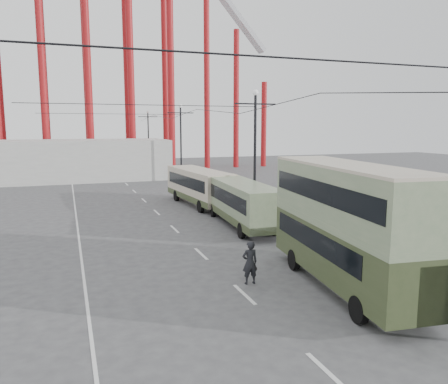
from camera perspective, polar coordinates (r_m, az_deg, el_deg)
name	(u,v)px	position (r m, az deg, el deg)	size (l,w,h in m)	color
ground	(320,335)	(15.20, 12.45, -17.73)	(160.00, 160.00, 0.00)	#434345
road_markings	(165,218)	(32.52, -7.75, -3.37)	(12.52, 120.00, 0.01)	silver
lamp_post_mid	(255,154)	(32.27, 4.06, 4.97)	(3.20, 0.44, 9.32)	black
lamp_post_far	(181,143)	(53.11, -5.65, 6.34)	(3.20, 0.44, 9.32)	black
lamp_post_distant	(148,139)	(74.62, -9.84, 6.88)	(3.20, 0.44, 9.32)	black
roller_coaster	(95,13)	(70.41, -16.44, 21.55)	(52.95, 5.00, 55.48)	maroon
fairground_shed	(79,160)	(58.61, -18.43, 4.02)	(22.00, 10.00, 5.00)	#AEADA8
double_decker_bus	(346,220)	(18.48, 15.64, -3.53)	(3.56, 9.90, 5.20)	#313C20
single_decker_green	(240,201)	(29.73, 2.13, -1.14)	(3.05, 10.65, 2.97)	#687C5A
single_decker_cream	(199,185)	(37.27, -3.29, 0.89)	(3.31, 10.00, 3.05)	#BDB098
pedestrian	(250,263)	(18.86, 3.40, -9.18)	(0.69, 0.45, 1.88)	black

